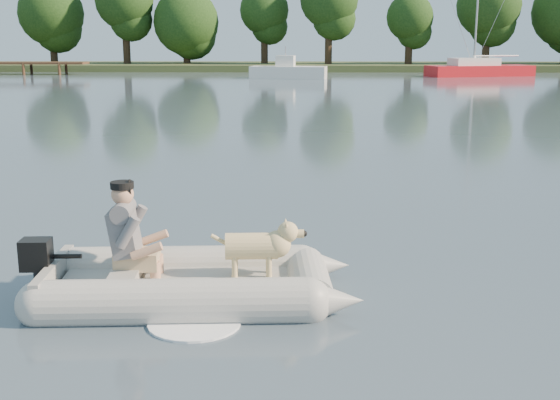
{
  "coord_description": "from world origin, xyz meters",
  "views": [
    {
      "loc": [
        0.6,
        -7.53,
        2.97
      ],
      "look_at": [
        0.39,
        2.09,
        0.75
      ],
      "focal_mm": 45.0,
      "sensor_mm": 36.0,
      "label": 1
    }
  ],
  "objects_px": {
    "man": "(126,229)",
    "dog": "(252,251)",
    "sailboat": "(478,70)",
    "motorboat": "(288,63)",
    "dinghy": "(192,246)"
  },
  "relations": [
    {
      "from": "sailboat",
      "to": "motorboat",
      "type": "bearing_deg",
      "value": 178.3
    },
    {
      "from": "man",
      "to": "sailboat",
      "type": "bearing_deg",
      "value": 68.22
    },
    {
      "from": "dinghy",
      "to": "sailboat",
      "type": "bearing_deg",
      "value": 69.01
    },
    {
      "from": "dog",
      "to": "sailboat",
      "type": "distance_m",
      "value": 52.02
    },
    {
      "from": "sailboat",
      "to": "dinghy",
      "type": "bearing_deg",
      "value": -122.81
    },
    {
      "from": "motorboat",
      "to": "sailboat",
      "type": "xyz_separation_m",
      "value": [
        15.25,
        3.63,
        -0.62
      ]
    },
    {
      "from": "dog",
      "to": "sailboat",
      "type": "relative_size",
      "value": 0.08
    },
    {
      "from": "dinghy",
      "to": "dog",
      "type": "distance_m",
      "value": 0.7
    },
    {
      "from": "dinghy",
      "to": "dog",
      "type": "relative_size",
      "value": 4.78
    },
    {
      "from": "dinghy",
      "to": "man",
      "type": "bearing_deg",
      "value": 175.76
    },
    {
      "from": "man",
      "to": "dog",
      "type": "height_order",
      "value": "man"
    },
    {
      "from": "dinghy",
      "to": "man",
      "type": "relative_size",
      "value": 4.13
    },
    {
      "from": "dog",
      "to": "dinghy",
      "type": "bearing_deg",
      "value": -175.43
    },
    {
      "from": "dinghy",
      "to": "sailboat",
      "type": "distance_m",
      "value": 52.31
    },
    {
      "from": "man",
      "to": "motorboat",
      "type": "distance_m",
      "value": 46.21
    }
  ]
}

